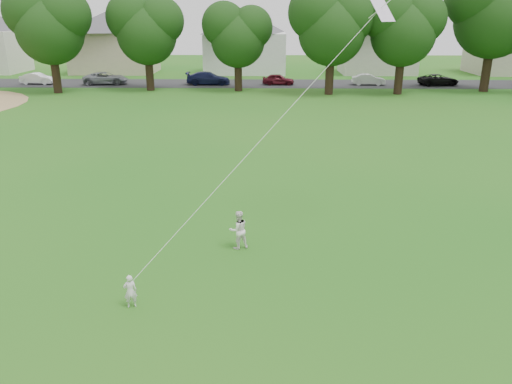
{
  "coord_description": "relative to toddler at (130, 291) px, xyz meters",
  "views": [
    {
      "loc": [
        2.59,
        -10.86,
        6.92
      ],
      "look_at": [
        2.33,
        2.0,
        2.3
      ],
      "focal_mm": 35.0,
      "sensor_mm": 36.0,
      "label": 1
    }
  ],
  "objects": [
    {
      "name": "older_boy",
      "position": [
        2.5,
        3.38,
        0.17
      ],
      "size": [
        0.74,
        0.67,
        1.23
      ],
      "primitive_type": "imported",
      "rotation": [
        0.0,
        0.0,
        3.56
      ],
      "color": "white",
      "rests_on": "ground"
    },
    {
      "name": "ground",
      "position": [
        0.74,
        0.16,
        -0.44
      ],
      "size": [
        160.0,
        160.0,
        0.0
      ],
      "primitive_type": "plane",
      "color": "#1B6316",
      "rests_on": "ground"
    },
    {
      "name": "house_row",
      "position": [
        0.79,
        52.16,
        4.18
      ],
      "size": [
        76.47,
        13.95,
        9.07
      ],
      "color": "silver",
      "rests_on": "ground"
    },
    {
      "name": "toddler",
      "position": [
        0.0,
        0.0,
        0.0
      ],
      "size": [
        0.37,
        0.29,
        0.89
      ],
      "primitive_type": "imported",
      "rotation": [
        0.0,
        0.0,
        3.43
      ],
      "color": "silver",
      "rests_on": "ground"
    },
    {
      "name": "street",
      "position": [
        0.74,
        42.16,
        -0.44
      ],
      "size": [
        90.0,
        7.0,
        0.01
      ],
      "primitive_type": "cube",
      "color": "#2D2D30",
      "rests_on": "ground"
    },
    {
      "name": "tree_row",
      "position": [
        5.26,
        35.85,
        5.96
      ],
      "size": [
        84.41,
        9.01,
        11.48
      ],
      "color": "black",
      "rests_on": "ground"
    },
    {
      "name": "kite",
      "position": [
        3.39,
        2.66,
        3.42
      ],
      "size": [
        3.95,
        3.23,
        10.76
      ],
      "color": "white",
      "rests_on": "ground"
    },
    {
      "name": "parked_cars",
      "position": [
        0.79,
        41.16,
        0.17
      ],
      "size": [
        64.48,
        2.54,
        1.3
      ],
      "color": "black",
      "rests_on": "ground"
    }
  ]
}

